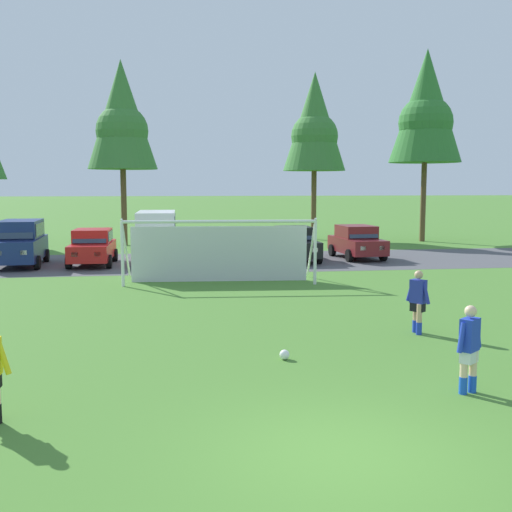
% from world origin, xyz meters
% --- Properties ---
extents(ground_plane, '(400.00, 400.00, 0.00)m').
position_xyz_m(ground_plane, '(0.00, 15.00, 0.00)').
color(ground_plane, '#477A2D').
extents(parking_lot_strip, '(52.00, 8.40, 0.01)m').
position_xyz_m(parking_lot_strip, '(0.00, 22.41, 0.00)').
color(parking_lot_strip, '#4C4C51').
rests_on(parking_lot_strip, ground).
extents(soccer_ball, '(0.22, 0.22, 0.22)m').
position_xyz_m(soccer_ball, '(0.10, 4.86, 0.11)').
color(soccer_ball, white).
rests_on(soccer_ball, ground).
extents(soccer_goal, '(7.54, 2.47, 2.57)m').
position_xyz_m(soccer_goal, '(-0.41, 15.87, 1.29)').
color(soccer_goal, white).
rests_on(soccer_goal, ground).
extents(player_striker_near, '(0.68, 0.46, 1.64)m').
position_xyz_m(player_striker_near, '(3.03, 2.24, 0.82)').
color(player_striker_near, beige).
rests_on(player_striker_near, ground).
extents(player_defender_far, '(0.45, 0.68, 1.64)m').
position_xyz_m(player_defender_far, '(3.94, 6.73, 0.82)').
color(player_defender_far, tan).
rests_on(player_defender_far, ground).
extents(parked_car_slot_far_left, '(2.32, 4.69, 2.16)m').
position_xyz_m(parked_car_slot_far_left, '(-9.33, 22.10, 1.11)').
color(parked_car_slot_far_left, navy).
rests_on(parked_car_slot_far_left, ground).
extents(parked_car_slot_left, '(2.10, 4.23, 1.72)m').
position_xyz_m(parked_car_slot_left, '(-6.00, 21.94, 0.88)').
color(parked_car_slot_left, red).
rests_on(parked_car_slot_left, ground).
extents(parked_car_slot_center_left, '(2.26, 4.83, 2.52)m').
position_xyz_m(parked_car_slot_center_left, '(-2.97, 22.47, 1.34)').
color(parked_car_slot_center_left, silver).
rests_on(parked_car_slot_center_left, ground).
extents(parked_car_slot_center, '(2.20, 4.29, 1.72)m').
position_xyz_m(parked_car_slot_center, '(-0.31, 21.52, 0.88)').
color(parked_car_slot_center, '#B2B2BC').
rests_on(parked_car_slot_center, ground).
extents(parked_car_slot_center_right, '(2.09, 4.23, 1.72)m').
position_xyz_m(parked_car_slot_center_right, '(3.94, 22.25, 0.88)').
color(parked_car_slot_center_right, black).
rests_on(parked_car_slot_center_right, ground).
extents(parked_car_slot_right, '(2.26, 4.31, 1.72)m').
position_xyz_m(parked_car_slot_right, '(7.33, 22.75, 0.88)').
color(parked_car_slot_right, maroon).
rests_on(parked_car_slot_right, ground).
extents(tree_mid_left, '(4.33, 4.33, 11.56)m').
position_xyz_m(tree_mid_left, '(-5.17, 31.68, 7.95)').
color(tree_mid_left, brown).
rests_on(tree_mid_left, ground).
extents(tree_center_back, '(4.34, 4.34, 11.56)m').
position_xyz_m(tree_center_back, '(7.73, 34.11, 7.95)').
color(tree_center_back, brown).
rests_on(tree_center_back, ground).
extents(tree_mid_right, '(4.80, 4.80, 12.81)m').
position_xyz_m(tree_mid_right, '(14.77, 31.72, 8.81)').
color(tree_mid_right, brown).
rests_on(tree_mid_right, ground).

